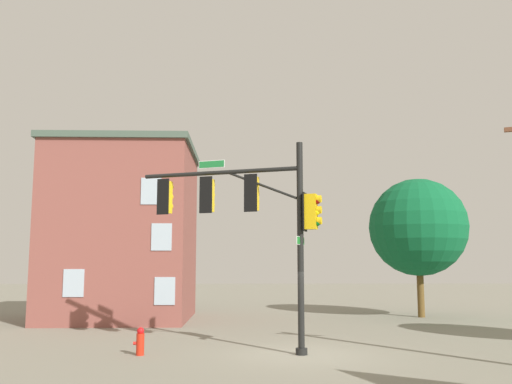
{
  "coord_description": "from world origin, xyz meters",
  "views": [
    {
      "loc": [
        1.86,
        17.13,
        2.74
      ],
      "look_at": [
        1.38,
        -0.24,
        5.02
      ],
      "focal_mm": 38.56,
      "sensor_mm": 36.0,
      "label": 1
    }
  ],
  "objects_px": {
    "tree_mid": "(418,227)",
    "brick_building": "(124,232)",
    "fire_hydrant": "(140,341)",
    "signal_pole_assembly": "(248,209)"
  },
  "relations": [
    {
      "from": "fire_hydrant",
      "to": "brick_building",
      "type": "bearing_deg",
      "value": -75.19
    },
    {
      "from": "tree_mid",
      "to": "brick_building",
      "type": "bearing_deg",
      "value": 2.86
    },
    {
      "from": "signal_pole_assembly",
      "to": "tree_mid",
      "type": "distance_m",
      "value": 14.3
    },
    {
      "from": "signal_pole_assembly",
      "to": "brick_building",
      "type": "distance_m",
      "value": 11.92
    },
    {
      "from": "fire_hydrant",
      "to": "tree_mid",
      "type": "height_order",
      "value": "tree_mid"
    },
    {
      "from": "fire_hydrant",
      "to": "signal_pole_assembly",
      "type": "bearing_deg",
      "value": -169.67
    },
    {
      "from": "signal_pole_assembly",
      "to": "tree_mid",
      "type": "xyz_separation_m",
      "value": [
        -9.15,
        -10.99,
        0.16
      ]
    },
    {
      "from": "brick_building",
      "to": "fire_hydrant",
      "type": "bearing_deg",
      "value": 104.81
    },
    {
      "from": "brick_building",
      "to": "tree_mid",
      "type": "bearing_deg",
      "value": -177.14
    },
    {
      "from": "fire_hydrant",
      "to": "brick_building",
      "type": "relative_size",
      "value": 0.1
    }
  ]
}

